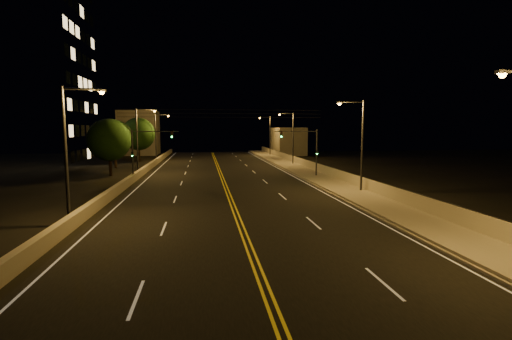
{
  "coord_description": "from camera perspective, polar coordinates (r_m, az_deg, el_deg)",
  "views": [
    {
      "loc": [
        -2.15,
        -11.07,
        5.82
      ],
      "look_at": [
        2.0,
        18.0,
        2.5
      ],
      "focal_mm": 26.0,
      "sensor_mm": 36.0,
      "label": 1
    }
  ],
  "objects": [
    {
      "name": "streetlight_3",
      "position": [
        77.94,
        1.97,
        5.71
      ],
      "size": [
        2.55,
        0.28,
        8.24
      ],
      "color": "#2D2D33",
      "rests_on": "ground"
    },
    {
      "name": "streetlight_2",
      "position": [
        58.28,
        5.45,
        5.44
      ],
      "size": [
        2.55,
        0.28,
        8.24
      ],
      "color": "#2D2D33",
      "rests_on": "ground"
    },
    {
      "name": "lane_markings",
      "position": [
        31.61,
        -4.1,
        -4.14
      ],
      "size": [
        17.32,
        116.0,
        0.0
      ],
      "color": "silver",
      "rests_on": "road"
    },
    {
      "name": "parapet_rail",
      "position": [
        34.62,
        16.9,
        -1.28
      ],
      "size": [
        0.06,
        120.0,
        0.06
      ],
      "primitive_type": "cylinder",
      "rotation": [
        1.57,
        0.0,
        0.0
      ],
      "color": "black",
      "rests_on": "parapet_wall"
    },
    {
      "name": "sidewalk",
      "position": [
        34.13,
        14.32,
        -3.31
      ],
      "size": [
        3.6,
        120.0,
        0.3
      ],
      "primitive_type": "cube",
      "color": "gray",
      "rests_on": "ground"
    },
    {
      "name": "streetlight_5",
      "position": [
        47.95,
        -17.49,
        4.95
      ],
      "size": [
        2.55,
        0.28,
        8.24
      ],
      "color": "#2D2D33",
      "rests_on": "ground"
    },
    {
      "name": "parapet_wall",
      "position": [
        34.69,
        16.87,
        -2.15
      ],
      "size": [
        0.3,
        120.0,
        1.0
      ],
      "primitive_type": "cube",
      "color": "#ADA390",
      "rests_on": "sidewalk"
    },
    {
      "name": "distant_building_right",
      "position": [
        82.37,
        4.98,
        4.45
      ],
      "size": [
        6.0,
        10.0,
        5.94
      ],
      "primitive_type": "cube",
      "color": "gray",
      "rests_on": "ground"
    },
    {
      "name": "ground",
      "position": [
        12.69,
        2.72,
        -20.87
      ],
      "size": [
        160.0,
        160.0,
        0.0
      ],
      "primitive_type": "plane",
      "color": "black",
      "rests_on": "ground"
    },
    {
      "name": "road",
      "position": [
        31.68,
        -4.11,
        -4.13
      ],
      "size": [
        18.0,
        120.0,
        0.02
      ],
      "primitive_type": "cube",
      "color": "black",
      "rests_on": "ground"
    },
    {
      "name": "distant_building_left",
      "position": [
        85.55,
        -17.52,
        5.46
      ],
      "size": [
        8.0,
        8.0,
        9.56
      ],
      "primitive_type": "cube",
      "color": "gray",
      "rests_on": "ground"
    },
    {
      "name": "streetlight_4",
      "position": [
        24.46,
        -26.64,
        3.41
      ],
      "size": [
        2.55,
        0.28,
        8.24
      ],
      "color": "#2D2D33",
      "rests_on": "ground"
    },
    {
      "name": "streetlight_6",
      "position": [
        65.97,
        -14.93,
        5.36
      ],
      "size": [
        2.55,
        0.28,
        8.24
      ],
      "color": "#2D2D33",
      "rests_on": "ground"
    },
    {
      "name": "tree_2",
      "position": [
        67.57,
        -17.63,
        5.3
      ],
      "size": [
        5.64,
        5.64,
        7.64
      ],
      "color": "black",
      "rests_on": "ground"
    },
    {
      "name": "traffic_signal_left",
      "position": [
        42.44,
        -17.09,
        3.2
      ],
      "size": [
        5.11,
        0.31,
        5.66
      ],
      "color": "#2D2D33",
      "rests_on": "ground"
    },
    {
      "name": "streetlight_1",
      "position": [
        34.0,
        15.59,
        4.52
      ],
      "size": [
        2.55,
        0.28,
        8.24
      ],
      "color": "#2D2D33",
      "rests_on": "ground"
    },
    {
      "name": "tree_1",
      "position": [
        58.33,
        -20.94,
        4.69
      ],
      "size": [
        5.22,
        5.22,
        7.08
      ],
      "color": "black",
      "rests_on": "ground"
    },
    {
      "name": "overhead_wires",
      "position": [
        40.66,
        -5.15,
        8.65
      ],
      "size": [
        22.0,
        0.03,
        0.83
      ],
      "color": "black"
    },
    {
      "name": "traffic_signal_right",
      "position": [
        43.64,
        8.0,
        3.5
      ],
      "size": [
        5.11,
        0.31,
        5.66
      ],
      "color": "#2D2D33",
      "rests_on": "ground"
    },
    {
      "name": "jersey_barrier",
      "position": [
        32.44,
        -21.62,
        -3.59
      ],
      "size": [
        0.45,
        120.0,
        0.84
      ],
      "primitive_type": "cube",
      "color": "#ADA390",
      "rests_on": "ground"
    },
    {
      "name": "curb",
      "position": [
        33.48,
        11.35,
        -3.56
      ],
      "size": [
        0.14,
        120.0,
        0.15
      ],
      "primitive_type": "cube",
      "color": "gray",
      "rests_on": "ground"
    },
    {
      "name": "tree_0",
      "position": [
        48.46,
        -21.64,
        4.32
      ],
      "size": [
        5.16,
        5.16,
        6.99
      ],
      "color": "black",
      "rests_on": "ground"
    }
  ]
}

